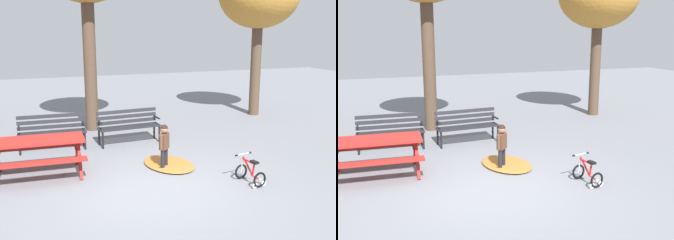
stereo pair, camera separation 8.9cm
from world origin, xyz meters
TOP-DOWN VIEW (x-y plane):
  - ground at (0.00, 0.00)m, footprint 36.00×36.00m
  - picnic_table at (-1.89, 1.51)m, footprint 1.86×1.42m
  - park_bench_far_left at (-1.48, 3.27)m, footprint 1.62×0.52m
  - park_bench_left at (0.41, 3.20)m, footprint 1.63×0.56m
  - child_standing at (0.59, 1.01)m, footprint 0.28×0.29m
  - kids_bicycle at (1.87, -0.31)m, footprint 0.45×0.61m
  - leaf_pile at (0.76, 1.19)m, footprint 1.23×1.53m

SIDE VIEW (x-z plane):
  - ground at x=0.00m, z-range 0.00..0.00m
  - leaf_pile at x=0.76m, z-range 0.00..0.07m
  - kids_bicycle at x=1.87m, z-range -0.07..0.47m
  - park_bench_far_left at x=-1.48m, z-range 0.08..0.94m
  - park_bench_left at x=0.41m, z-range 0.08..0.94m
  - child_standing at x=0.59m, z-range 0.08..1.04m
  - picnic_table at x=-1.89m, z-range 0.20..0.99m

